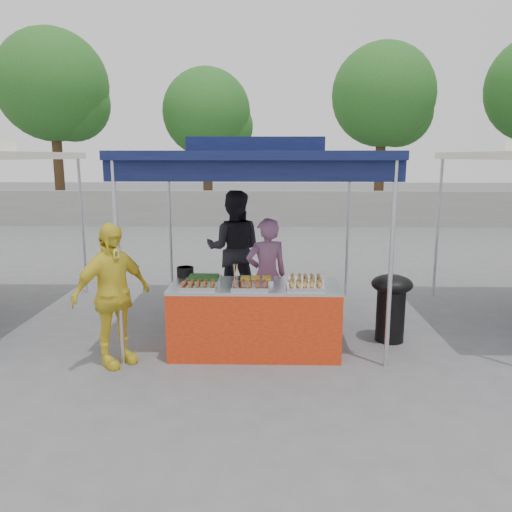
{
  "coord_description": "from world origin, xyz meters",
  "views": [
    {
      "loc": [
        0.15,
        -5.84,
        2.34
      ],
      "look_at": [
        0.0,
        0.6,
        1.05
      ],
      "focal_mm": 35.0,
      "sensor_mm": 36.0,
      "label": 1
    }
  ],
  "objects_px": {
    "vendor_table": "(255,318)",
    "cooking_pot": "(185,272)",
    "helper_man": "(234,249)",
    "vendor_woman": "(267,275)",
    "wok_burner": "(391,302)",
    "customer_person": "(112,295)"
  },
  "relations": [
    {
      "from": "vendor_table",
      "to": "cooking_pot",
      "type": "distance_m",
      "value": 1.07
    },
    {
      "from": "cooking_pot",
      "to": "helper_man",
      "type": "xyz_separation_m",
      "value": [
        0.51,
        1.59,
        0.0
      ]
    },
    {
      "from": "vendor_table",
      "to": "cooking_pot",
      "type": "relative_size",
      "value": 9.49
    },
    {
      "from": "cooking_pot",
      "to": "vendor_woman",
      "type": "xyz_separation_m",
      "value": [
        1.03,
        0.4,
        -0.14
      ]
    },
    {
      "from": "vendor_woman",
      "to": "wok_burner",
      "type": "bearing_deg",
      "value": 151.65
    },
    {
      "from": "cooking_pot",
      "to": "wok_burner",
      "type": "relative_size",
      "value": 0.24
    },
    {
      "from": "vendor_woman",
      "to": "vendor_table",
      "type": "bearing_deg",
      "value": 62.91
    },
    {
      "from": "cooking_pot",
      "to": "vendor_table",
      "type": "bearing_deg",
      "value": -21.79
    },
    {
      "from": "vendor_table",
      "to": "cooking_pot",
      "type": "bearing_deg",
      "value": 158.21
    },
    {
      "from": "customer_person",
      "to": "vendor_woman",
      "type": "bearing_deg",
      "value": -14.42
    },
    {
      "from": "wok_burner",
      "to": "customer_person",
      "type": "bearing_deg",
      "value": -151.65
    },
    {
      "from": "cooking_pot",
      "to": "wok_burner",
      "type": "height_order",
      "value": "cooking_pot"
    },
    {
      "from": "vendor_table",
      "to": "helper_man",
      "type": "distance_m",
      "value": 2.04
    },
    {
      "from": "vendor_table",
      "to": "wok_burner",
      "type": "xyz_separation_m",
      "value": [
        1.73,
        0.42,
        0.09
      ]
    },
    {
      "from": "cooking_pot",
      "to": "vendor_woman",
      "type": "height_order",
      "value": "vendor_woman"
    },
    {
      "from": "wok_burner",
      "to": "customer_person",
      "type": "xyz_separation_m",
      "value": [
        -3.32,
        -0.81,
        0.3
      ]
    },
    {
      "from": "vendor_woman",
      "to": "helper_man",
      "type": "distance_m",
      "value": 1.31
    },
    {
      "from": "vendor_woman",
      "to": "customer_person",
      "type": "height_order",
      "value": "customer_person"
    },
    {
      "from": "wok_burner",
      "to": "helper_man",
      "type": "distance_m",
      "value": 2.64
    },
    {
      "from": "cooking_pot",
      "to": "helper_man",
      "type": "height_order",
      "value": "helper_man"
    },
    {
      "from": "cooking_pot",
      "to": "helper_man",
      "type": "relative_size",
      "value": 0.12
    },
    {
      "from": "vendor_table",
      "to": "wok_burner",
      "type": "height_order",
      "value": "wok_burner"
    }
  ]
}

